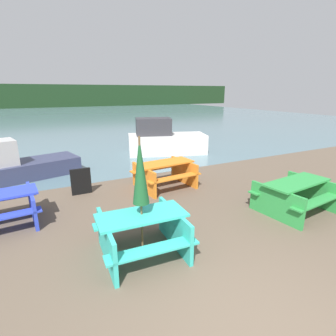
{
  "coord_description": "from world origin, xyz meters",
  "views": [
    {
      "loc": [
        -2.05,
        -1.58,
        2.83
      ],
      "look_at": [
        1.01,
        4.42,
        0.85
      ],
      "focal_mm": 28.0,
      "sensor_mm": 36.0,
      "label": 1
    }
  ],
  "objects_px": {
    "picnic_table_green": "(295,193)",
    "signboard": "(81,181)",
    "picnic_table_teal": "(142,231)",
    "picnic_table_orange": "(165,172)",
    "umbrella_darkgreen": "(140,172)",
    "boat_second": "(164,140)",
    "boat": "(4,167)"
  },
  "relations": [
    {
      "from": "picnic_table_green",
      "to": "signboard",
      "type": "xyz_separation_m",
      "value": [
        -4.44,
        3.51,
        -0.09
      ]
    },
    {
      "from": "picnic_table_green",
      "to": "picnic_table_orange",
      "type": "relative_size",
      "value": 1.03
    },
    {
      "from": "picnic_table_teal",
      "to": "boat_second",
      "type": "bearing_deg",
      "value": 60.93
    },
    {
      "from": "picnic_table_orange",
      "to": "signboard",
      "type": "distance_m",
      "value": 2.44
    },
    {
      "from": "picnic_table_teal",
      "to": "signboard",
      "type": "bearing_deg",
      "value": 97.89
    },
    {
      "from": "picnic_table_teal",
      "to": "boat",
      "type": "height_order",
      "value": "boat"
    },
    {
      "from": "picnic_table_teal",
      "to": "boat_second",
      "type": "distance_m",
      "value": 8.0
    },
    {
      "from": "picnic_table_orange",
      "to": "signboard",
      "type": "height_order",
      "value": "picnic_table_orange"
    },
    {
      "from": "picnic_table_orange",
      "to": "picnic_table_green",
      "type": "bearing_deg",
      "value": -54.84
    },
    {
      "from": "umbrella_darkgreen",
      "to": "boat_second",
      "type": "distance_m",
      "value": 8.05
    },
    {
      "from": "boat",
      "to": "signboard",
      "type": "distance_m",
      "value": 3.02
    },
    {
      "from": "umbrella_darkgreen",
      "to": "boat_second",
      "type": "relative_size",
      "value": 0.56
    },
    {
      "from": "picnic_table_green",
      "to": "signboard",
      "type": "height_order",
      "value": "picnic_table_green"
    },
    {
      "from": "picnic_table_teal",
      "to": "boat",
      "type": "distance_m",
      "value": 6.24
    },
    {
      "from": "picnic_table_green",
      "to": "boat_second",
      "type": "bearing_deg",
      "value": 90.56
    },
    {
      "from": "picnic_table_orange",
      "to": "boat",
      "type": "xyz_separation_m",
      "value": [
        -4.38,
        2.81,
        0.01
      ]
    },
    {
      "from": "picnic_table_teal",
      "to": "signboard",
      "type": "distance_m",
      "value": 3.51
    },
    {
      "from": "picnic_table_green",
      "to": "umbrella_darkgreen",
      "type": "relative_size",
      "value": 0.88
    },
    {
      "from": "picnic_table_teal",
      "to": "picnic_table_orange",
      "type": "distance_m",
      "value": 3.47
    },
    {
      "from": "picnic_table_green",
      "to": "boat",
      "type": "distance_m",
      "value": 8.64
    },
    {
      "from": "picnic_table_teal",
      "to": "signboard",
      "type": "xyz_separation_m",
      "value": [
        -0.48,
        3.48,
        -0.09
      ]
    },
    {
      "from": "picnic_table_teal",
      "to": "picnic_table_orange",
      "type": "relative_size",
      "value": 0.88
    },
    {
      "from": "picnic_table_teal",
      "to": "boat_second",
      "type": "height_order",
      "value": "boat_second"
    },
    {
      "from": "picnic_table_teal",
      "to": "umbrella_darkgreen",
      "type": "bearing_deg",
      "value": 90.0
    },
    {
      "from": "boat_second",
      "to": "signboard",
      "type": "height_order",
      "value": "boat_second"
    },
    {
      "from": "picnic_table_green",
      "to": "boat",
      "type": "xyz_separation_m",
      "value": [
        -6.45,
        5.75,
        0.02
      ]
    },
    {
      "from": "umbrella_darkgreen",
      "to": "boat",
      "type": "xyz_separation_m",
      "value": [
        -2.49,
        5.72,
        -1.07
      ]
    },
    {
      "from": "picnic_table_green",
      "to": "signboard",
      "type": "relative_size",
      "value": 2.51
    },
    {
      "from": "picnic_table_green",
      "to": "boat",
      "type": "height_order",
      "value": "boat"
    },
    {
      "from": "picnic_table_teal",
      "to": "picnic_table_green",
      "type": "bearing_deg",
      "value": -0.42
    },
    {
      "from": "umbrella_darkgreen",
      "to": "signboard",
      "type": "bearing_deg",
      "value": 97.89
    },
    {
      "from": "picnic_table_teal",
      "to": "picnic_table_orange",
      "type": "height_order",
      "value": "picnic_table_orange"
    }
  ]
}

